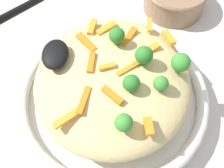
% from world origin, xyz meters
% --- Properties ---
extents(ground_plane, '(2.40, 2.40, 0.00)m').
position_xyz_m(ground_plane, '(0.00, 0.00, 0.00)').
color(ground_plane, beige).
extents(serving_bowl, '(0.32, 0.32, 0.04)m').
position_xyz_m(serving_bowl, '(0.00, 0.00, 0.02)').
color(serving_bowl, white).
rests_on(serving_bowl, ground_plane).
extents(pasta_mound, '(0.26, 0.24, 0.07)m').
position_xyz_m(pasta_mound, '(0.00, 0.00, 0.08)').
color(pasta_mound, '#D1BA7A').
rests_on(pasta_mound, serving_bowl).
extents(carrot_piece_0, '(0.03, 0.03, 0.01)m').
position_xyz_m(carrot_piece_0, '(0.05, -0.00, 0.11)').
color(carrot_piece_0, orange).
rests_on(carrot_piece_0, pasta_mound).
extents(carrot_piece_1, '(0.01, 0.03, 0.01)m').
position_xyz_m(carrot_piece_1, '(-0.00, -0.01, 0.11)').
color(carrot_piece_1, orange).
rests_on(carrot_piece_1, pasta_mound).
extents(carrot_piece_2, '(0.03, 0.01, 0.01)m').
position_xyz_m(carrot_piece_2, '(-0.09, 0.06, 0.11)').
color(carrot_piece_2, orange).
rests_on(carrot_piece_2, pasta_mound).
extents(carrot_piece_3, '(0.04, 0.03, 0.01)m').
position_xyz_m(carrot_piece_3, '(-0.06, 0.03, 0.11)').
color(carrot_piece_3, orange).
rests_on(carrot_piece_3, pasta_mound).
extents(carrot_piece_4, '(0.03, 0.04, 0.01)m').
position_xyz_m(carrot_piece_4, '(0.00, 0.02, 0.11)').
color(carrot_piece_4, orange).
rests_on(carrot_piece_4, pasta_mound).
extents(carrot_piece_5, '(0.03, 0.02, 0.01)m').
position_xyz_m(carrot_piece_5, '(-0.06, 0.09, 0.11)').
color(carrot_piece_5, orange).
rests_on(carrot_piece_5, pasta_mound).
extents(carrot_piece_6, '(0.03, 0.03, 0.01)m').
position_xyz_m(carrot_piece_6, '(-0.08, -0.01, 0.11)').
color(carrot_piece_6, orange).
rests_on(carrot_piece_6, pasta_mound).
extents(carrot_piece_7, '(0.03, 0.01, 0.01)m').
position_xyz_m(carrot_piece_7, '(-0.08, -0.03, 0.11)').
color(carrot_piece_7, orange).
rests_on(carrot_piece_7, pasta_mound).
extents(carrot_piece_8, '(0.04, 0.02, 0.01)m').
position_xyz_m(carrot_piece_8, '(0.05, -0.04, 0.11)').
color(carrot_piece_8, orange).
rests_on(carrot_piece_8, pasta_mound).
extents(carrot_piece_9, '(0.04, 0.03, 0.01)m').
position_xyz_m(carrot_piece_9, '(-0.05, -0.04, 0.11)').
color(carrot_piece_9, orange).
rests_on(carrot_piece_9, pasta_mound).
extents(carrot_piece_10, '(0.03, 0.04, 0.01)m').
position_xyz_m(carrot_piece_10, '(-0.04, 0.06, 0.11)').
color(carrot_piece_10, orange).
rests_on(carrot_piece_10, pasta_mound).
extents(carrot_piece_11, '(0.03, 0.01, 0.01)m').
position_xyz_m(carrot_piece_11, '(0.09, 0.05, 0.11)').
color(carrot_piece_11, orange).
rests_on(carrot_piece_11, pasta_mound).
extents(carrot_piece_12, '(0.03, 0.04, 0.01)m').
position_xyz_m(carrot_piece_12, '(0.08, -0.06, 0.11)').
color(carrot_piece_12, orange).
rests_on(carrot_piece_12, pasta_mound).
extents(carrot_piece_13, '(0.04, 0.01, 0.01)m').
position_xyz_m(carrot_piece_13, '(-0.01, -0.03, 0.11)').
color(carrot_piece_13, orange).
rests_on(carrot_piece_13, pasta_mound).
extents(broccoli_floret_0, '(0.03, 0.03, 0.04)m').
position_xyz_m(broccoli_floret_0, '(-0.00, 0.10, 0.12)').
color(broccoli_floret_0, '#377928').
rests_on(broccoli_floret_0, pasta_mound).
extents(broccoli_floret_1, '(0.03, 0.03, 0.03)m').
position_xyz_m(broccoli_floret_1, '(-0.01, 0.04, 0.13)').
color(broccoli_floret_1, '#296820').
rests_on(broccoli_floret_1, pasta_mound).
extents(broccoli_floret_2, '(0.02, 0.02, 0.03)m').
position_xyz_m(broccoli_floret_2, '(0.09, 0.01, 0.12)').
color(broccoli_floret_2, '#377928').
rests_on(broccoli_floret_2, pasta_mound).
extents(broccoli_floret_3, '(0.02, 0.02, 0.03)m').
position_xyz_m(broccoli_floret_3, '(0.03, 0.03, 0.12)').
color(broccoli_floret_3, '#296820').
rests_on(broccoli_floret_3, pasta_mound).
extents(broccoli_floret_4, '(0.02, 0.02, 0.02)m').
position_xyz_m(broccoli_floret_4, '(0.03, 0.07, 0.12)').
color(broccoli_floret_4, '#377928').
rests_on(broccoli_floret_4, pasta_mound).
extents(broccoli_floret_5, '(0.02, 0.02, 0.03)m').
position_xyz_m(broccoli_floret_5, '(-0.05, 0.01, 0.13)').
color(broccoli_floret_5, '#296820').
rests_on(broccoli_floret_5, pasta_mound).
extents(serving_spoon, '(0.17, 0.15, 0.07)m').
position_xyz_m(serving_spoon, '(-0.04, -0.12, 0.13)').
color(serving_spoon, black).
rests_on(serving_spoon, pasta_mound).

